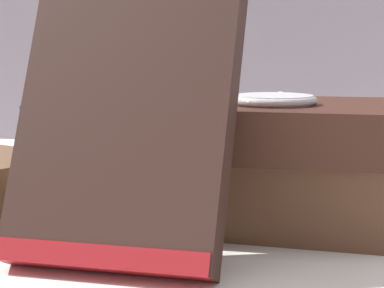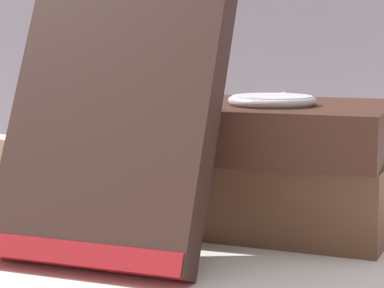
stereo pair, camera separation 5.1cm
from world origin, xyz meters
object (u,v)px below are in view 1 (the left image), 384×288
book_flat_bottom (212,182)px  book_leaning_front (124,132)px  reading_glasses (179,177)px  pocket_watch (273,100)px  book_flat_top (204,126)px

book_flat_bottom → book_leaning_front: size_ratio=1.47×
book_flat_bottom → reading_glasses: (-0.06, 0.13, -0.02)m
pocket_watch → book_flat_bottom: bearing=150.6°
book_flat_bottom → book_flat_top: book_flat_top is taller
book_flat_top → pocket_watch: 0.05m
book_leaning_front → pocket_watch: 0.11m
book_flat_bottom → book_leaning_front: (-0.02, -0.12, 0.05)m
book_leaning_front → reading_glasses: size_ratio=1.46×
book_flat_bottom → reading_glasses: bearing=117.0°
book_flat_bottom → reading_glasses: book_flat_bottom is taller
pocket_watch → reading_glasses: (-0.11, 0.16, -0.08)m
book_flat_top → pocket_watch: (0.05, -0.01, 0.02)m
book_leaning_front → reading_glasses: bearing=100.1°
book_flat_top → reading_glasses: 0.17m
reading_glasses → book_flat_bottom: bearing=-75.8°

